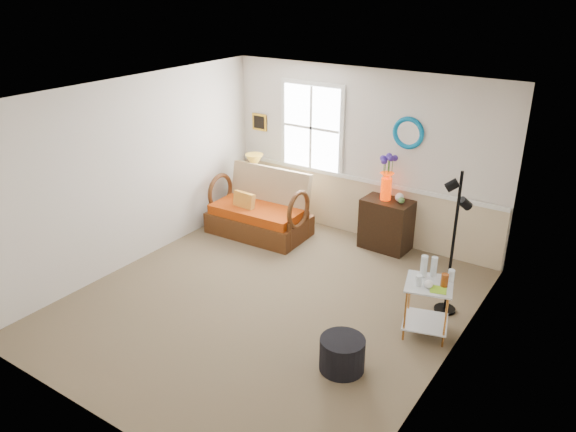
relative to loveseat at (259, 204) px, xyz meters
The scene contains 19 objects.
floor 2.14m from the loveseat, 50.60° to the right, with size 4.50×5.00×0.01m, color brown.
ceiling 2.95m from the loveseat, 50.60° to the right, with size 4.50×5.00×0.01m, color white.
walls 2.23m from the loveseat, 50.60° to the right, with size 4.51×5.01×2.60m.
wainscot 1.58m from the loveseat, 33.42° to the left, with size 4.46×0.02×0.90m, color #CBB48B.
chair_rail 1.63m from the loveseat, 33.12° to the left, with size 4.46×0.04×0.06m, color white.
window 1.46m from the loveseat, 63.97° to the left, with size 1.14×0.06×1.44m, color white, non-canonical shape.
picture 1.49m from the loveseat, 124.50° to the left, with size 0.28×0.03×0.28m, color #B3831D.
mirror 2.53m from the loveseat, 23.33° to the left, with size 0.47×0.47×0.07m, color #0C8BBD.
loveseat is the anchor object (origin of this frame).
throw_pillow 0.23m from the loveseat, 138.64° to the right, with size 0.37×0.09×0.37m, color #D76709, non-canonical shape.
lamp_stand 0.72m from the loveseat, 130.25° to the left, with size 0.32×0.32×0.57m, color black, non-canonical shape.
table_lamp 0.75m from the loveseat, 131.77° to the left, with size 0.29×0.29×0.54m, color gold, non-canonical shape.
potted_plant 0.69m from the loveseat, 119.60° to the left, with size 0.35×0.39×0.31m, color #578541.
cabinet 2.00m from the loveseat, 19.08° to the left, with size 0.72×0.46×0.77m, color black, non-canonical shape.
flower_vase 2.04m from the loveseat, 19.75° to the left, with size 0.20×0.20×0.69m, color #EF2E00, non-canonical shape.
side_table 3.40m from the loveseat, 19.42° to the right, with size 0.51×0.51×0.65m, color #B7732F, non-canonical shape.
tabletop_items 3.42m from the loveseat, 18.50° to the right, with size 0.43×0.43×0.26m, color silver, non-canonical shape.
floor_lamp 3.31m from the loveseat, ahead, with size 0.26×0.26×1.81m, color black, non-canonical shape.
ottoman 3.53m from the loveseat, 39.31° to the right, with size 0.47×0.47×0.36m, color black.
Camera 1 is at (3.59, -4.90, 3.79)m, focal length 35.00 mm.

